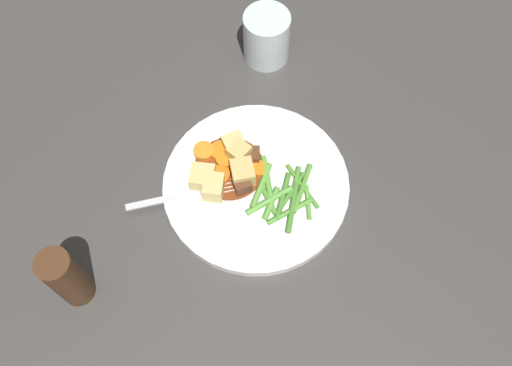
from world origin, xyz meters
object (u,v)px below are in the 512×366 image
(carrot_slice_1, at_px, (225,160))
(carrot_slice_4, at_px, (260,169))
(dinner_plate, at_px, (256,185))
(water_glass, at_px, (267,37))
(potato_chunk_4, at_px, (203,177))
(pepper_mill, at_px, (67,278))
(carrot_slice_3, at_px, (221,151))
(fork, at_px, (189,194))
(meat_chunk_0, at_px, (242,185))
(potato_chunk_2, at_px, (239,153))
(carrot_slice_2, at_px, (204,151))
(potato_chunk_1, at_px, (214,187))
(meat_chunk_1, at_px, (252,155))
(carrot_slice_0, at_px, (220,176))
(potato_chunk_3, at_px, (234,145))
(potato_chunk_0, at_px, (243,173))

(carrot_slice_1, relative_size, carrot_slice_4, 1.17)
(dinner_plate, relative_size, water_glass, 3.11)
(potato_chunk_4, xyz_separation_m, pepper_mill, (0.03, 0.23, 0.03))
(carrot_slice_3, xyz_separation_m, fork, (-0.01, 0.08, -0.00))
(meat_chunk_0, relative_size, water_glass, 0.27)
(carrot_slice_4, xyz_separation_m, meat_chunk_0, (0.00, 0.04, 0.01))
(dinner_plate, relative_size, potato_chunk_2, 9.10)
(carrot_slice_3, distance_m, carrot_slice_4, 0.07)
(carrot_slice_2, height_order, water_glass, water_glass)
(potato_chunk_1, distance_m, meat_chunk_0, 0.04)
(potato_chunk_2, distance_m, meat_chunk_0, 0.05)
(potato_chunk_2, bearing_deg, meat_chunk_1, -142.06)
(carrot_slice_0, xyz_separation_m, potato_chunk_3, (0.01, -0.05, 0.01))
(carrot_slice_0, distance_m, meat_chunk_1, 0.06)
(potato_chunk_2, bearing_deg, pepper_mill, 81.01)
(potato_chunk_1, height_order, fork, potato_chunk_1)
(potato_chunk_3, bearing_deg, fork, 88.12)
(potato_chunk_2, xyz_separation_m, meat_chunk_1, (-0.02, -0.01, -0.01))
(potato_chunk_4, bearing_deg, carrot_slice_1, -94.30)
(potato_chunk_1, relative_size, water_glass, 0.40)
(carrot_slice_2, height_order, potato_chunk_0, potato_chunk_0)
(potato_chunk_0, bearing_deg, dinner_plate, -165.06)
(carrot_slice_1, bearing_deg, water_glass, -67.96)
(carrot_slice_3, xyz_separation_m, carrot_slice_4, (-0.06, -0.01, -0.00))
(carrot_slice_0, relative_size, potato_chunk_4, 0.85)
(potato_chunk_1, xyz_separation_m, potato_chunk_4, (0.02, -0.00, -0.00))
(carrot_slice_1, height_order, potato_chunk_4, potato_chunk_4)
(meat_chunk_1, bearing_deg, potato_chunk_1, 83.55)
(potato_chunk_4, xyz_separation_m, meat_chunk_1, (-0.03, -0.08, -0.00))
(water_glass, bearing_deg, carrot_slice_2, 103.00)
(potato_chunk_3, bearing_deg, dinner_plate, 158.90)
(carrot_slice_1, xyz_separation_m, potato_chunk_2, (-0.01, -0.02, 0.01))
(carrot_slice_3, distance_m, meat_chunk_1, 0.05)
(potato_chunk_2, bearing_deg, carrot_slice_4, -174.76)
(potato_chunk_3, bearing_deg, potato_chunk_2, 157.34)
(carrot_slice_3, bearing_deg, dinner_plate, 175.12)
(potato_chunk_1, distance_m, water_glass, 0.28)
(pepper_mill, bearing_deg, fork, -97.78)
(carrot_slice_4, relative_size, meat_chunk_1, 1.05)
(potato_chunk_1, xyz_separation_m, potato_chunk_3, (0.02, -0.07, -0.00))
(meat_chunk_0, bearing_deg, potato_chunk_1, 45.03)
(carrot_slice_4, xyz_separation_m, potato_chunk_2, (0.04, 0.00, 0.01))
(pepper_mill, bearing_deg, carrot_slice_1, -96.83)
(pepper_mill, bearing_deg, potato_chunk_4, -97.34)
(potato_chunk_2, relative_size, meat_chunk_0, 1.26)
(carrot_slice_1, distance_m, potato_chunk_2, 0.02)
(potato_chunk_0, bearing_deg, fork, 57.94)
(potato_chunk_3, distance_m, meat_chunk_1, 0.03)
(carrot_slice_4, distance_m, water_glass, 0.23)
(carrot_slice_0, relative_size, potato_chunk_3, 0.97)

